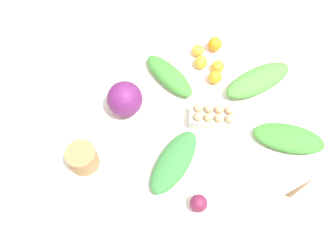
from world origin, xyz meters
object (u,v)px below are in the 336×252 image
orange_3 (218,67)px  orange_1 (201,62)px  orange_4 (198,50)px  orange_0 (215,77)px  egg_carton (213,117)px  greens_bunch_beet_tops (169,76)px  greens_bunch_scallion (289,138)px  paper_bag (83,158)px  cabbage_purple (125,99)px  greens_bunch_dandelion (174,162)px  beet_root (199,203)px  orange_2 (215,44)px  greens_bunch_chard (258,80)px

orange_3 → orange_1: bearing=-45.0°
orange_4 → orange_3: bearing=103.7°
orange_0 → egg_carton: bearing=56.0°
greens_bunch_beet_tops → orange_3: (-0.25, 0.07, -0.00)m
greens_bunch_beet_tops → greens_bunch_scallion: greens_bunch_beet_tops is taller
paper_bag → greens_bunch_beet_tops: bearing=-157.1°
orange_3 → greens_bunch_beet_tops: bearing=-14.7°
cabbage_purple → egg_carton: 0.43m
greens_bunch_dandelion → orange_0: size_ratio=4.89×
egg_carton → beet_root: (0.27, 0.33, -0.01)m
greens_bunch_beet_tops → orange_2: bearing=-167.9°
paper_bag → orange_1: 0.78m
greens_bunch_dandelion → orange_0: (-0.41, -0.31, 0.00)m
beet_root → greens_bunch_dandelion: bearing=-89.9°
beet_root → greens_bunch_scallion: bearing=-172.7°
greens_bunch_dandelion → orange_3: 0.58m
paper_bag → greens_bunch_chard: paper_bag is taller
orange_1 → greens_bunch_chard: bearing=128.8°
paper_bag → greens_bunch_beet_tops: 0.60m
orange_0 → orange_2: bearing=-121.4°
greens_bunch_beet_tops → orange_1: greens_bunch_beet_tops is taller
cabbage_purple → orange_1: 0.46m
greens_bunch_scallion → orange_0: bearing=-75.4°
egg_carton → beet_root: egg_carton is taller
orange_1 → orange_3: 0.09m
egg_carton → greens_bunch_beet_tops: egg_carton is taller
greens_bunch_beet_tops → orange_4: (-0.22, -0.08, -0.00)m
beet_root → egg_carton: bearing=-130.0°
cabbage_purple → orange_3: bearing=178.8°
orange_1 → orange_2: bearing=-151.5°
greens_bunch_beet_tops → beet_root: size_ratio=4.36×
orange_2 → orange_3: (0.06, 0.14, -0.01)m
greens_bunch_beet_tops → beet_root: beet_root is taller
greens_bunch_beet_tops → orange_1: (-0.19, 0.00, -0.00)m
egg_carton → orange_3: egg_carton is taller
greens_bunch_scallion → orange_3: 0.51m
orange_2 → paper_bag: bearing=19.1°
paper_bag → orange_4: bearing=-158.2°
greens_bunch_dandelion → orange_0: orange_0 is taller
greens_bunch_scallion → orange_4: orange_4 is taller
cabbage_purple → orange_0: size_ratio=2.46×
orange_2 → egg_carton: bearing=57.2°
greens_bunch_dandelion → orange_4: (-0.42, -0.50, 0.00)m
egg_carton → greens_bunch_scallion: bearing=-13.2°
greens_bunch_beet_tops → orange_1: 0.19m
greens_bunch_scallion → orange_3: bearing=-82.4°
orange_2 → orange_3: size_ratio=1.16×
orange_1 → greens_bunch_dandelion: bearing=47.4°
egg_carton → orange_3: bearing=86.1°
greens_bunch_beet_tops → greens_bunch_scallion: size_ratio=1.00×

